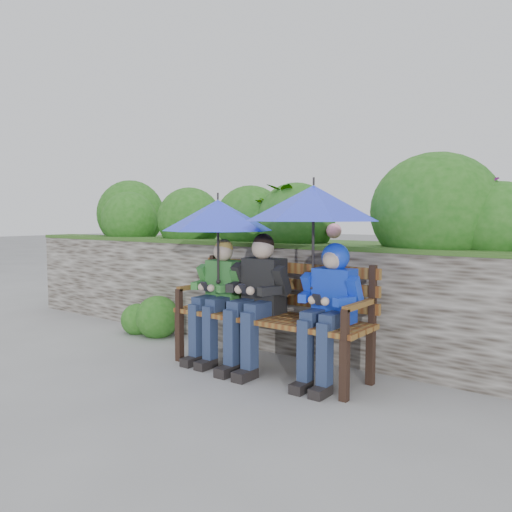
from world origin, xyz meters
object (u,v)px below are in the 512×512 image
Objects in this scene: umbrella_left at (218,215)px; park_bench at (273,308)px; boy_right at (329,300)px; boy_middle at (257,294)px; umbrella_right at (313,203)px; boy_left at (218,292)px.

park_bench is at bearing 10.39° from umbrella_left.
umbrella_left is at bearing -178.30° from boy_right.
umbrella_left reaches higher than boy_middle.
park_bench is 0.95m from umbrella_right.
boy_middle is 1.09× the size of umbrella_right.
park_bench is 0.94m from umbrella_left.
boy_left is 1.00× the size of boy_right.
park_bench is 0.18m from boy_middle.
umbrella_right is at bearing 2.68° from umbrella_left.
park_bench is 0.56m from boy_left.
boy_middle is at bearing -143.13° from park_bench.
umbrella_left is at bearing -38.53° from boy_left.
umbrella_right is at bearing 3.31° from boy_middle.
umbrella_right reaches higher than boy_middle.
umbrella_right is (0.52, 0.03, 0.74)m from boy_middle.
boy_middle is 0.91m from umbrella_right.
boy_right is at bearing 1.58° from boy_middle.
boy_right is at bearing -4.40° from umbrella_right.
umbrella_right is at bearing 175.60° from boy_right.
boy_middle is at bearing -176.69° from umbrella_right.
boy_right is 0.75m from umbrella_right.
boy_right is at bearing 1.70° from umbrella_left.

